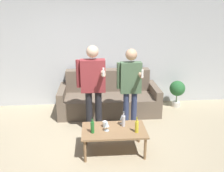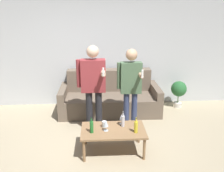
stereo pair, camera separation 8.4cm
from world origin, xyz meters
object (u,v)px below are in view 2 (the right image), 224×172
at_px(couch, 110,97).
at_px(person_standing_right, 131,84).
at_px(coffee_table, 113,132).
at_px(bottle_orange, 123,121).
at_px(person_standing_left, 93,83).

relative_size(couch, person_standing_right, 1.39).
xyz_separation_m(coffee_table, bottle_orange, (0.17, 0.10, 0.14)).
height_order(couch, person_standing_left, person_standing_left).
bearing_deg(bottle_orange, person_standing_right, 72.50).
relative_size(couch, coffee_table, 2.13).
relative_size(couch, bottle_orange, 8.55).
bearing_deg(person_standing_right, couch, 109.52).
bearing_deg(bottle_orange, coffee_table, -148.37).
xyz_separation_m(couch, coffee_table, (-0.03, -1.68, 0.05)).
distance_m(coffee_table, person_standing_right, 1.00).
distance_m(couch, bottle_orange, 1.60).
bearing_deg(couch, person_standing_right, -70.48).
bearing_deg(person_standing_left, coffee_table, -67.13).
xyz_separation_m(bottle_orange, person_standing_left, (-0.49, 0.66, 0.45)).
bearing_deg(person_standing_right, bottle_orange, -107.50).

